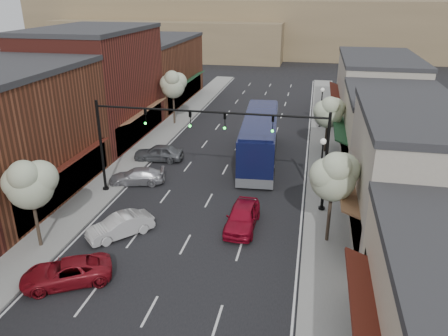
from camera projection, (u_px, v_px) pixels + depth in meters
The scene contains 27 objects.
ground at pixel (175, 263), 24.35m from camera, with size 160.00×160.00×0.00m, color black.
sidewalk_left at pixel (150, 145), 42.65m from camera, with size 2.80×73.00×0.15m, color gray.
sidewalk_right at pixel (326, 157), 39.51m from camera, with size 2.80×73.00×0.15m, color gray.
curb_left at pixel (164, 146), 42.39m from camera, with size 0.25×73.00×0.17m, color gray.
curb_right at pixel (310, 156), 39.78m from camera, with size 0.25×73.00×0.17m, color gray.
bldg_left_midnear at pixel (5, 135), 30.68m from camera, with size 10.14×14.10×9.40m.
bldg_left_midfar at pixel (96, 85), 43.08m from camera, with size 10.14×14.10×10.90m.
bldg_left_far at pixel (154, 71), 58.05m from camera, with size 10.14×18.10×8.40m.
bldg_right_midnear at pixel (426, 177), 25.74m from camera, with size 9.14×12.10×7.90m.
bldg_right_midfar at pixel (393, 130), 36.90m from camera, with size 9.14×12.10×6.40m.
bldg_right_far at pixel (375, 90), 49.40m from camera, with size 9.14×16.10×7.40m.
hill_far at pixel (289, 27), 103.63m from camera, with size 120.00×30.00×12.00m, color #7A6647.
hill_near at pixel (173, 38), 98.19m from camera, with size 50.00×20.00×8.00m, color #7A6647.
signal_mast_right at pixel (290, 145), 28.79m from camera, with size 8.22×0.46×7.00m.
signal_mast_left at pixel (131, 135), 30.89m from camera, with size 8.22×0.46×7.00m.
tree_right_near at pixel (334, 175), 24.67m from camera, with size 2.85×2.65×5.95m.
tree_right_far at pixel (329, 111), 39.35m from camera, with size 2.85×2.65×5.43m.
tree_left_near at pixel (29, 183), 24.24m from camera, with size 2.85×2.65×5.69m.
tree_left_far at pixel (173, 84), 47.65m from camera, with size 2.85×2.65×6.13m.
lamp_post_near at pixel (322, 157), 31.27m from camera, with size 0.44×0.44×4.44m.
lamp_post_far at pixel (322, 101), 47.12m from camera, with size 0.44×0.44×4.44m.
coach_bus at pixel (260, 138), 38.25m from camera, with size 3.79×13.29×4.01m.
red_hatchback at pixel (242, 217), 27.74m from camera, with size 1.86×4.61×1.57m, color maroon.
parked_car_a at pixel (66, 272), 22.52m from camera, with size 2.11×4.58×1.27m, color maroon.
parked_car_b at pixel (120, 226), 26.85m from camera, with size 1.43×4.11×1.35m, color silver.
parked_car_c at pixel (137, 176), 34.12m from camera, with size 1.75×4.31×1.25m, color #AAAAB0.
parked_car_d at pixel (159, 153), 38.69m from camera, with size 1.76×4.37×1.49m, color #55585C.
Camera 1 is at (6.81, -19.53, 14.16)m, focal length 35.00 mm.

